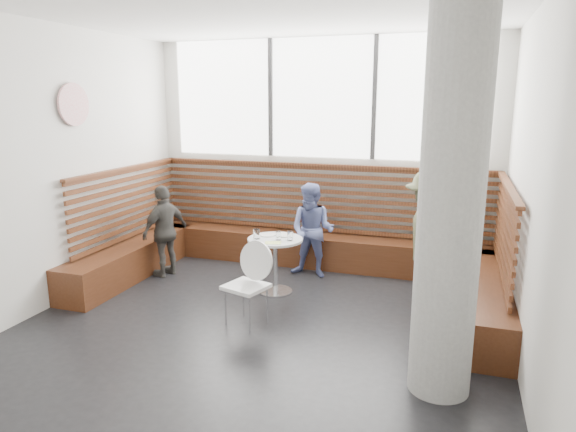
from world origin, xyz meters
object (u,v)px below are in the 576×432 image
(cafe_chair, at_px, (248,277))
(concrete_column, at_px, (451,200))
(adult_man, at_px, (430,238))
(child_back, at_px, (312,231))
(child_left, at_px, (165,231))
(cafe_table, at_px, (275,254))

(cafe_chair, bearing_deg, concrete_column, -2.23)
(concrete_column, xyz_separation_m, adult_man, (-0.22, 1.84, -0.80))
(child_back, relative_size, child_left, 1.02)
(concrete_column, height_order, adult_man, concrete_column)
(child_left, bearing_deg, cafe_chair, 74.78)
(adult_man, relative_size, child_back, 1.26)
(cafe_table, relative_size, cafe_chair, 0.78)
(cafe_chair, distance_m, child_back, 1.69)
(child_back, height_order, child_left, child_back)
(cafe_table, xyz_separation_m, adult_man, (1.81, 0.20, 0.31))
(adult_man, xyz_separation_m, child_left, (-3.45, -0.05, -0.18))
(cafe_chair, xyz_separation_m, child_left, (-1.67, 1.08, 0.10))
(cafe_table, xyz_separation_m, cafe_chair, (0.03, -0.94, 0.02))
(adult_man, bearing_deg, cafe_chair, 121.31)
(cafe_table, relative_size, child_back, 0.55)
(cafe_table, distance_m, adult_man, 1.85)
(adult_man, relative_size, child_left, 1.29)
(concrete_column, relative_size, child_back, 2.51)
(child_left, bearing_deg, adult_man, 108.68)
(cafe_chair, distance_m, child_left, 1.99)
(concrete_column, bearing_deg, cafe_chair, 160.62)
(cafe_table, height_order, child_left, child_left)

